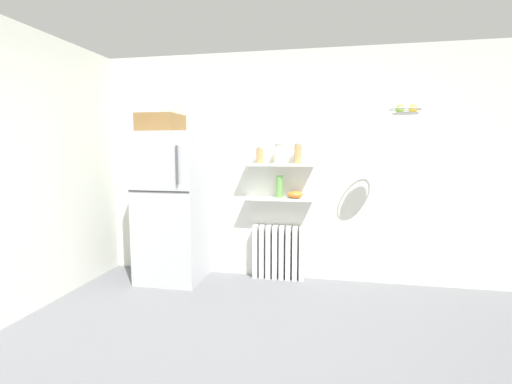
% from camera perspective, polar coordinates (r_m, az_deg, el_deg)
% --- Properties ---
extents(ground_plane, '(7.04, 7.04, 0.00)m').
position_cam_1_polar(ground_plane, '(3.17, 1.47, -21.76)').
color(ground_plane, slate).
extents(back_wall, '(7.04, 0.10, 2.60)m').
position_cam_1_polar(back_wall, '(4.33, 5.05, 3.87)').
color(back_wall, silver).
rests_on(back_wall, ground_plane).
extents(side_wall_left, '(0.10, 4.80, 2.60)m').
position_cam_1_polar(side_wall_left, '(3.94, -32.41, 2.61)').
color(side_wall_left, silver).
rests_on(side_wall_left, ground_plane).
extents(refrigerator, '(0.70, 0.68, 1.89)m').
position_cam_1_polar(refrigerator, '(4.35, -12.87, -1.67)').
color(refrigerator, '#B7BABF').
rests_on(refrigerator, ground_plane).
extents(radiator, '(0.59, 0.12, 0.62)m').
position_cam_1_polar(radiator, '(4.37, 3.46, -9.24)').
color(radiator, white).
rests_on(radiator, ground_plane).
extents(wall_shelf_lower, '(0.78, 0.22, 0.02)m').
position_cam_1_polar(wall_shelf_lower, '(4.21, 3.46, -1.04)').
color(wall_shelf_lower, white).
extents(wall_shelf_upper, '(0.78, 0.22, 0.02)m').
position_cam_1_polar(wall_shelf_upper, '(4.18, 3.50, 4.19)').
color(wall_shelf_upper, white).
extents(storage_jar_0, '(0.08, 0.08, 0.19)m').
position_cam_1_polar(storage_jar_0, '(4.21, 0.60, 5.63)').
color(storage_jar_0, tan).
rests_on(storage_jar_0, wall_shelf_upper).
extents(storage_jar_1, '(0.10, 0.10, 0.22)m').
position_cam_1_polar(storage_jar_1, '(4.17, 3.51, 5.85)').
color(storage_jar_1, silver).
rests_on(storage_jar_1, wall_shelf_upper).
extents(storage_jar_2, '(0.08, 0.08, 0.23)m').
position_cam_1_polar(storage_jar_2, '(4.15, 6.46, 5.86)').
color(storage_jar_2, tan).
rests_on(storage_jar_2, wall_shelf_upper).
extents(vase, '(0.07, 0.07, 0.25)m').
position_cam_1_polar(vase, '(4.19, 3.62, 0.83)').
color(vase, '#66A84C').
rests_on(vase, wall_shelf_lower).
extents(shelf_bowl, '(0.18, 0.18, 0.08)m').
position_cam_1_polar(shelf_bowl, '(4.18, 6.03, -0.38)').
color(shelf_bowl, orange).
rests_on(shelf_bowl, wall_shelf_lower).
extents(hanging_fruit_basket, '(0.28, 0.28, 0.09)m').
position_cam_1_polar(hanging_fruit_basket, '(3.77, 21.98, 11.60)').
color(hanging_fruit_basket, '#B2B2B7').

